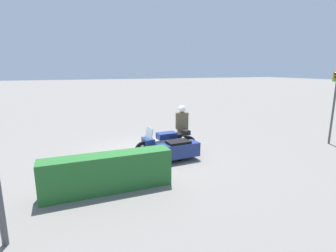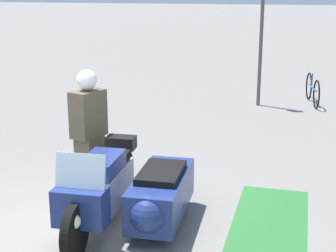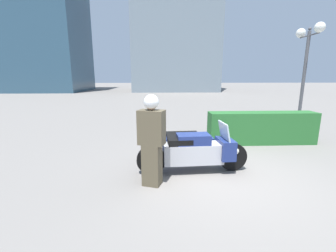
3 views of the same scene
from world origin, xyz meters
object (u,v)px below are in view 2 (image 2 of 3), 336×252
at_px(officer_rider, 89,129).
at_px(bicycle_parked, 312,90).
at_px(police_motorcycle, 131,192).
at_px(traffic_light_far, 262,23).

distance_m(officer_rider, bicycle_parked, 7.72).
bearing_deg(bicycle_parked, officer_rider, -34.39).
relative_size(police_motorcycle, officer_rider, 1.40).
distance_m(police_motorcycle, officer_rider, 1.42).
bearing_deg(officer_rider, police_motorcycle, 154.51).
bearing_deg(police_motorcycle, officer_rider, -137.36).
bearing_deg(traffic_light_far, officer_rider, -8.40).
height_order(police_motorcycle, officer_rider, officer_rider).
relative_size(police_motorcycle, bicycle_parked, 1.43).
xyz_separation_m(police_motorcycle, officer_rider, (-0.93, -0.95, 0.50)).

